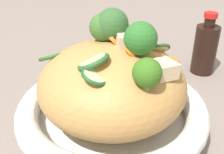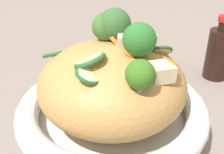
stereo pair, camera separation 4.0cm
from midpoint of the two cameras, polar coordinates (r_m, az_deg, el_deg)
ground_plane at (r=0.45m, az=-2.58°, el=-10.30°), size 3.00×3.00×0.00m
serving_bowl at (r=0.44m, az=-2.66°, el=-7.50°), size 0.30×0.30×0.05m
noodle_heap at (r=0.41m, az=-2.81°, el=-1.54°), size 0.22×0.22×0.12m
broccoli_florets at (r=0.38m, az=-0.97°, el=8.53°), size 0.17×0.08×0.08m
carrot_coins at (r=0.39m, az=1.60°, el=5.76°), size 0.14×0.06×0.04m
zucchini_slices at (r=0.38m, az=-7.09°, el=3.52°), size 0.16×0.17×0.05m
chicken_chunks at (r=0.38m, az=3.78°, el=5.20°), size 0.10×0.07×0.04m
soy_sauce_bottle at (r=0.62m, az=17.04°, el=5.72°), size 0.05×0.05×0.13m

